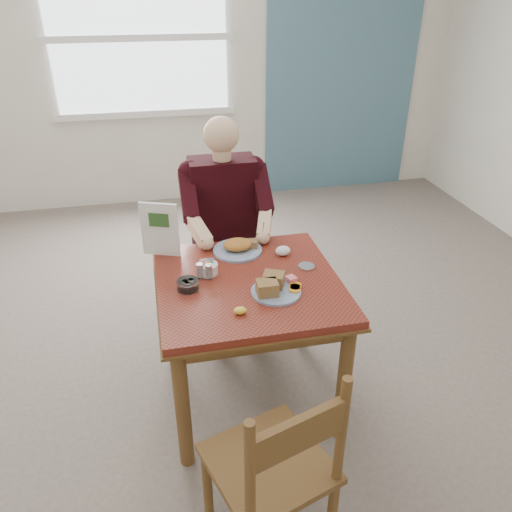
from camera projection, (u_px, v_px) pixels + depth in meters
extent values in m
plane|color=#60554E|center=(249.00, 392.00, 2.85)|extent=(6.00, 6.00, 0.00)
plane|color=silver|center=(184.00, 60.00, 4.73)|extent=(5.50, 0.00, 5.50)
cube|color=slate|center=(344.00, 55.00, 5.02)|extent=(1.60, 0.02, 2.80)
ellipsoid|color=yellow|center=(240.00, 311.00, 2.23)|extent=(0.07, 0.06, 0.03)
ellipsoid|color=white|center=(283.00, 251.00, 2.70)|extent=(0.09, 0.08, 0.05)
cylinder|color=silver|center=(306.00, 266.00, 2.59)|extent=(0.10, 0.10, 0.01)
cube|color=white|center=(139.00, 38.00, 4.53)|extent=(1.60, 0.02, 1.30)
cube|color=white|center=(147.00, 114.00, 4.85)|extent=(1.72, 0.04, 0.06)
cube|color=white|center=(139.00, 38.00, 4.52)|extent=(1.72, 0.04, 0.06)
cube|color=maroon|center=(249.00, 284.00, 2.49)|extent=(0.90, 0.90, 0.04)
cube|color=brown|center=(249.00, 288.00, 2.51)|extent=(0.92, 0.92, 0.01)
cylinder|color=brown|center=(183.00, 408.00, 2.27)|extent=(0.07, 0.07, 0.71)
cylinder|color=brown|center=(344.00, 382.00, 2.42)|extent=(0.07, 0.07, 0.71)
cylinder|color=brown|center=(171.00, 311.00, 2.94)|extent=(0.07, 0.07, 0.71)
cylinder|color=brown|center=(298.00, 295.00, 3.08)|extent=(0.07, 0.07, 0.71)
cube|color=brown|center=(267.00, 343.00, 2.19)|extent=(0.80, 0.03, 0.08)
cube|color=brown|center=(235.00, 259.00, 2.86)|extent=(0.80, 0.03, 0.08)
cube|color=brown|center=(171.00, 305.00, 2.45)|extent=(0.03, 0.80, 0.08)
cube|color=brown|center=(322.00, 287.00, 2.60)|extent=(0.03, 0.80, 0.08)
cylinder|color=brown|center=(204.00, 307.00, 3.19)|extent=(0.04, 0.04, 0.45)
cylinder|color=brown|center=(258.00, 301.00, 3.26)|extent=(0.04, 0.04, 0.45)
cylinder|color=brown|center=(197.00, 279.00, 3.50)|extent=(0.04, 0.04, 0.45)
cylinder|color=brown|center=(247.00, 273.00, 3.57)|extent=(0.04, 0.04, 0.45)
cube|color=brown|center=(226.00, 258.00, 3.26)|extent=(0.42, 0.42, 0.03)
cylinder|color=brown|center=(193.00, 217.00, 3.27)|extent=(0.04, 0.04, 0.50)
cylinder|color=brown|center=(247.00, 212.00, 3.34)|extent=(0.04, 0.04, 0.50)
cube|color=brown|center=(220.00, 201.00, 3.25)|extent=(0.38, 0.03, 0.14)
cylinder|color=brown|center=(208.00, 489.00, 2.05)|extent=(0.05, 0.05, 0.45)
cylinder|color=brown|center=(281.00, 453.00, 2.21)|extent=(0.05, 0.05, 0.45)
cube|color=brown|center=(268.00, 463.00, 1.88)|extent=(0.53, 0.53, 0.03)
cylinder|color=brown|center=(250.00, 480.00, 1.55)|extent=(0.05, 0.05, 0.50)
cylinder|color=brown|center=(341.00, 434.00, 1.71)|extent=(0.05, 0.05, 0.50)
cube|color=brown|center=(299.00, 434.00, 1.58)|extent=(0.37, 0.14, 0.14)
cube|color=gray|center=(213.00, 259.00, 3.10)|extent=(0.13, 0.38, 0.12)
cube|color=gray|center=(244.00, 255.00, 3.14)|extent=(0.13, 0.38, 0.12)
cube|color=gray|center=(219.00, 315.00, 3.10)|extent=(0.10, 0.10, 0.48)
cube|color=gray|center=(250.00, 311.00, 3.13)|extent=(0.10, 0.10, 0.48)
cube|color=black|center=(223.00, 204.00, 3.11)|extent=(0.40, 0.22, 0.58)
sphere|color=black|center=(190.00, 172.00, 2.96)|extent=(0.15, 0.15, 0.15)
sphere|color=black|center=(253.00, 168.00, 3.04)|extent=(0.15, 0.15, 0.15)
cylinder|color=#DFB58D|center=(222.00, 156.00, 2.94)|extent=(0.11, 0.11, 0.08)
sphere|color=#DFB58D|center=(221.00, 135.00, 2.88)|extent=(0.21, 0.21, 0.21)
cube|color=black|center=(188.00, 195.00, 2.91)|extent=(0.09, 0.29, 0.27)
cube|color=black|center=(262.00, 189.00, 2.99)|extent=(0.09, 0.29, 0.27)
sphere|color=black|center=(191.00, 219.00, 2.86)|extent=(0.09, 0.09, 0.09)
sphere|color=black|center=(266.00, 212.00, 2.94)|extent=(0.09, 0.09, 0.09)
cube|color=#DFB58D|center=(199.00, 231.00, 2.80)|extent=(0.14, 0.23, 0.14)
cube|color=#DFB58D|center=(264.00, 225.00, 2.88)|extent=(0.14, 0.23, 0.14)
sphere|color=#DFB58D|center=(207.00, 243.00, 2.75)|extent=(0.08, 0.08, 0.08)
sphere|color=#DFB58D|center=(263.00, 237.00, 2.81)|extent=(0.08, 0.08, 0.08)
cylinder|color=silver|center=(263.00, 229.00, 2.79)|extent=(0.01, 0.05, 0.12)
cylinder|color=white|center=(276.00, 292.00, 2.38)|extent=(0.28, 0.28, 0.01)
cube|color=tan|center=(267.00, 288.00, 2.34)|extent=(0.10, 0.09, 0.07)
cube|color=tan|center=(274.00, 280.00, 2.40)|extent=(0.12, 0.12, 0.07)
cylinder|color=orange|center=(295.00, 289.00, 2.38)|extent=(0.07, 0.07, 0.01)
cylinder|color=orange|center=(295.00, 287.00, 2.40)|extent=(0.06, 0.06, 0.01)
cylinder|color=orange|center=(296.00, 285.00, 2.41)|extent=(0.07, 0.07, 0.01)
cube|color=pink|center=(291.00, 279.00, 2.45)|extent=(0.06, 0.06, 0.02)
cylinder|color=white|center=(238.00, 250.00, 2.74)|extent=(0.30, 0.30, 0.01)
ellipsoid|color=#C1802D|center=(237.00, 244.00, 2.73)|extent=(0.17, 0.15, 0.06)
cube|color=tan|center=(248.00, 244.00, 2.75)|extent=(0.11, 0.07, 0.04)
cylinder|color=white|center=(208.00, 269.00, 2.53)|extent=(0.12, 0.12, 0.05)
cube|color=pink|center=(205.00, 263.00, 2.51)|extent=(0.04, 0.02, 0.03)
cube|color=#6699D8|center=(210.00, 261.00, 2.53)|extent=(0.04, 0.02, 0.03)
cube|color=#EAD159|center=(208.00, 264.00, 2.50)|extent=(0.04, 0.04, 0.03)
cube|color=white|center=(203.00, 261.00, 2.52)|extent=(0.04, 0.02, 0.03)
cylinder|color=white|center=(200.00, 272.00, 2.49)|extent=(0.04, 0.04, 0.07)
cylinder|color=silver|center=(200.00, 265.00, 2.47)|extent=(0.05, 0.05, 0.01)
cylinder|color=white|center=(209.00, 273.00, 2.48)|extent=(0.04, 0.04, 0.07)
cylinder|color=silver|center=(209.00, 266.00, 2.46)|extent=(0.05, 0.05, 0.01)
cylinder|color=white|center=(188.00, 285.00, 2.40)|extent=(0.12, 0.12, 0.05)
cylinder|color=white|center=(185.00, 282.00, 2.39)|extent=(0.03, 0.03, 0.02)
cylinder|color=white|center=(191.00, 281.00, 2.41)|extent=(0.03, 0.03, 0.02)
cylinder|color=white|center=(187.00, 284.00, 2.38)|extent=(0.03, 0.03, 0.02)
cube|color=white|center=(160.00, 229.00, 2.65)|extent=(0.20, 0.09, 0.30)
cube|color=#2D5926|center=(159.00, 220.00, 2.61)|extent=(0.10, 0.04, 0.08)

